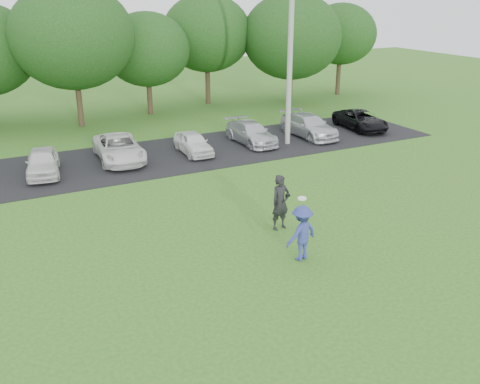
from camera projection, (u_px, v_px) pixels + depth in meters
name	position (u px, v px, depth m)	size (l,w,h in m)	color
ground	(291.00, 266.00, 16.78)	(100.00, 100.00, 0.00)	#2E691E
parking_lot	(156.00, 157.00, 27.58)	(32.00, 6.50, 0.03)	black
utility_pole	(290.00, 49.00, 28.15)	(0.28, 0.28, 10.34)	#A2A19C
frisbee_player	(302.00, 233.00, 16.89)	(1.30, 0.92, 2.18)	#323D8F
camera_bystander	(280.00, 202.00, 19.05)	(0.80, 0.58, 2.03)	black
parked_cars	(178.00, 143.00, 27.88)	(28.28, 4.95, 1.26)	white
tree_row	(125.00, 42.00, 34.60)	(42.39, 9.85, 8.64)	#38281C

